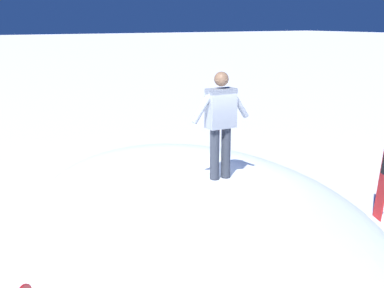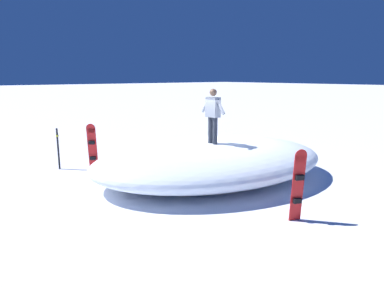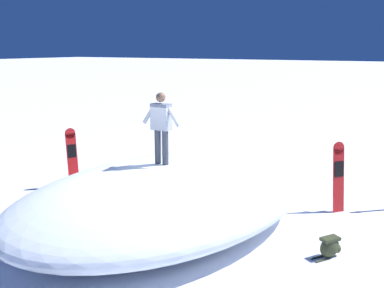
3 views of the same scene
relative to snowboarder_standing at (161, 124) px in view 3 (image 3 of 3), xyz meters
The scene contains 6 objects.
ground 2.32m from the snowboarder_standing, 53.57° to the right, with size 240.00×240.00×0.00m, color white.
snow_mound 1.56m from the snowboarder_standing, 38.24° to the right, with size 7.49×4.96×1.22m, color white.
snowboarder_standing is the anchor object (origin of this frame).
snowboard_primary_upright 4.27m from the snowboarder_standing, 34.01° to the left, with size 0.33×0.35×1.65m.
snowboard_secondary_upright 3.52m from the snowboarder_standing, behind, with size 0.25×0.31×1.65m.
backpack_near 4.24m from the snowboarder_standing, ahead, with size 0.48×0.61×0.39m.
Camera 3 is at (4.68, -6.96, 3.76)m, focal length 40.34 mm.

